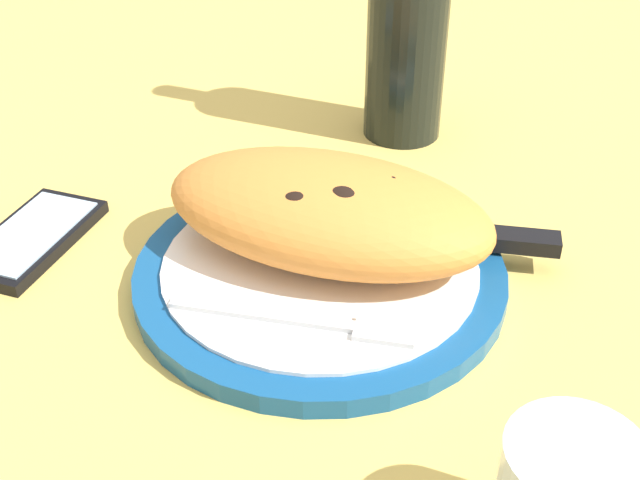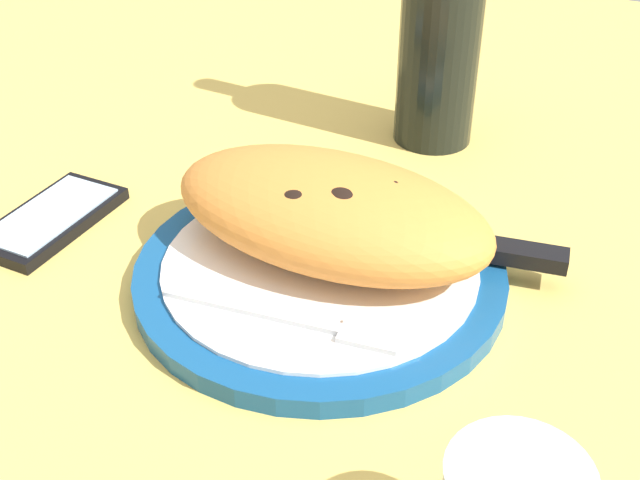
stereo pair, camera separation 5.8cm
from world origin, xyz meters
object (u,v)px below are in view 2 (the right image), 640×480
calzone (336,212)px  knife (448,243)px  fork (302,321)px  plate (320,273)px  wine_bottle (442,16)px  smartphone (51,219)px

calzone → knife: 8.80cm
fork → calzone: bearing=96.9°
fork → plate: bearing=102.5°
calzone → wine_bottle: wine_bottle is taller
calzone → smartphone: bearing=-172.4°
knife → smartphone: size_ratio=1.99×
fork → wine_bottle: bearing=90.6°
plate → smartphone: plate is taller
wine_bottle → smartphone: bearing=-132.4°
knife → smartphone: (-31.19, -6.51, -1.74)cm
fork → knife: bearing=61.1°
fork → wine_bottle: (-0.31, 32.05, 9.98)cm
plate → knife: knife is taller
knife → wine_bottle: size_ratio=0.85×
knife → wine_bottle: (-6.88, 20.14, 9.69)cm
calzone → knife: (7.61, 3.36, -2.88)cm
calzone → smartphone: calzone is taller
calzone → knife: size_ratio=1.00×
plate → calzone: size_ratio=1.07×
smartphone → plate: bearing=3.2°
calzone → fork: 9.18cm
wine_bottle → plate: bearing=-92.6°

